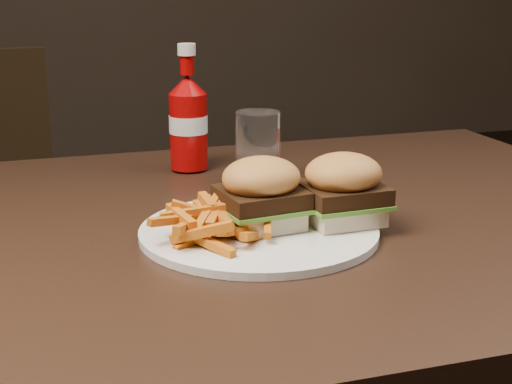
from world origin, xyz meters
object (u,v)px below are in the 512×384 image
object	(u,v)px
dining_table	(216,237)
tumbler	(258,147)
ketchup_bottle	(189,131)
plate	(259,232)

from	to	relation	value
dining_table	tumbler	distance (m)	0.19
ketchup_bottle	tumbler	size ratio (longest dim) A/B	1.15
dining_table	plate	xyz separation A→B (m)	(0.03, -0.07, 0.03)
ketchup_bottle	dining_table	bearing A→B (deg)	-96.06
plate	ketchup_bottle	distance (m)	0.33
dining_table	plate	bearing A→B (deg)	-63.93
plate	tumbler	world-z (taller)	tumbler
tumbler	plate	bearing A→B (deg)	-107.86
plate	ketchup_bottle	world-z (taller)	ketchup_bottle
ketchup_bottle	tumbler	world-z (taller)	ketchup_bottle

